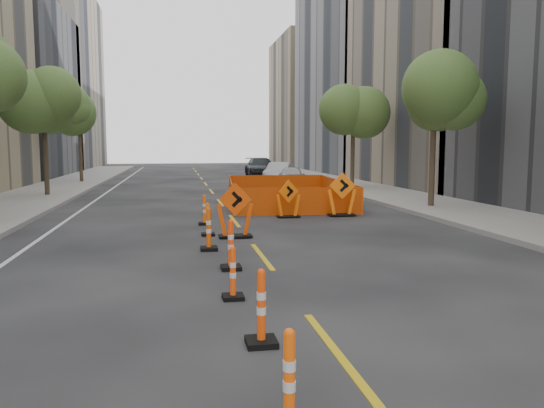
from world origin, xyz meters
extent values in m
plane|color=black|center=(0.00, 0.00, 0.00)|extent=(140.00, 140.00, 0.00)
cube|color=gray|center=(9.00, 12.00, 0.07)|extent=(4.00, 90.00, 0.15)
cube|color=gray|center=(-17.00, 55.60, 10.00)|extent=(12.00, 20.00, 20.00)
cube|color=gray|center=(17.00, 23.80, 7.00)|extent=(12.00, 16.00, 14.00)
cube|color=gray|center=(17.00, 40.20, 10.00)|extent=(12.00, 18.00, 20.00)
cube|color=tan|center=(17.00, 58.60, 8.00)|extent=(12.00, 14.00, 16.00)
cylinder|color=#382B1E|center=(-8.40, 20.00, 1.57)|extent=(0.24, 0.24, 3.15)
sphere|color=#36652B|center=(-8.40, 20.00, 4.55)|extent=(2.80, 2.80, 2.80)
cylinder|color=#382B1E|center=(-8.40, 30.00, 1.57)|extent=(0.24, 0.24, 3.15)
sphere|color=#36652B|center=(-8.40, 30.00, 4.55)|extent=(2.80, 2.80, 2.80)
cylinder|color=#382B1E|center=(8.40, 12.00, 1.57)|extent=(0.24, 0.24, 3.15)
sphere|color=#36652B|center=(8.40, 12.00, 4.55)|extent=(2.80, 2.80, 2.80)
cylinder|color=#382B1E|center=(8.40, 22.00, 1.57)|extent=(0.24, 0.24, 3.15)
sphere|color=#36652B|center=(8.40, 22.00, 4.55)|extent=(2.80, 2.80, 2.80)
imported|color=#AEAEB0|center=(5.12, 23.94, 0.67)|extent=(2.33, 4.18, 1.34)
imported|color=#B4B3B9|center=(5.28, 28.68, 0.71)|extent=(3.08, 4.57, 1.42)
imported|color=black|center=(5.00, 35.40, 0.80)|extent=(2.25, 5.49, 1.59)
camera|label=1|loc=(-1.98, -8.28, 2.64)|focal=35.00mm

